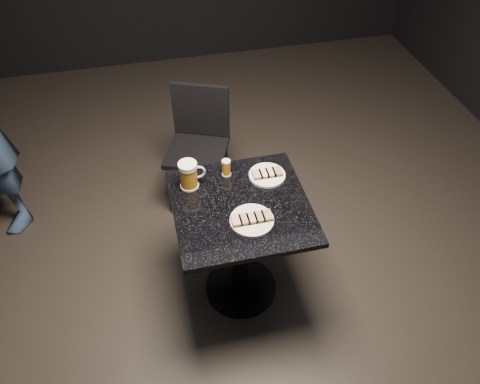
# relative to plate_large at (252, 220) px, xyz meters

# --- Properties ---
(floor) EXTENTS (6.00, 6.00, 0.00)m
(floor) POSITION_rel_plate_large_xyz_m (-0.03, 0.13, -0.76)
(floor) COLOR black
(floor) RESTS_ON ground
(plate_large) EXTENTS (0.22, 0.22, 0.01)m
(plate_large) POSITION_rel_plate_large_xyz_m (0.00, 0.00, 0.00)
(plate_large) COLOR white
(plate_large) RESTS_ON table
(plate_small) EXTENTS (0.20, 0.20, 0.01)m
(plate_small) POSITION_rel_plate_large_xyz_m (0.16, 0.30, 0.00)
(plate_small) COLOR white
(plate_small) RESTS_ON table
(table) EXTENTS (0.70, 0.70, 0.75)m
(table) POSITION_rel_plate_large_xyz_m (-0.03, 0.13, -0.25)
(table) COLOR black
(table) RESTS_ON floor
(beer_mug) EXTENTS (0.14, 0.10, 0.16)m
(beer_mug) POSITION_rel_plate_large_xyz_m (-0.26, 0.32, 0.07)
(beer_mug) COLOR silver
(beer_mug) RESTS_ON table
(beer_tumbler) EXTENTS (0.05, 0.05, 0.10)m
(beer_tumbler) POSITION_rel_plate_large_xyz_m (-0.05, 0.37, 0.04)
(beer_tumbler) COLOR silver
(beer_tumbler) RESTS_ON table
(chair) EXTENTS (0.51, 0.51, 0.86)m
(chair) POSITION_rel_plate_large_xyz_m (-0.11, 1.03, -0.26)
(chair) COLOR black
(chair) RESTS_ON floor
(canapes_on_plate_large) EXTENTS (0.20, 0.07, 0.02)m
(canapes_on_plate_large) POSITION_rel_plate_large_xyz_m (0.00, 0.00, 0.02)
(canapes_on_plate_large) COLOR #4C3521
(canapes_on_plate_large) RESTS_ON plate_large
(canapes_on_plate_small) EXTENTS (0.16, 0.07, 0.02)m
(canapes_on_plate_small) POSITION_rel_plate_large_xyz_m (0.16, 0.30, 0.02)
(canapes_on_plate_small) COLOR #4C3521
(canapes_on_plate_small) RESTS_ON plate_small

